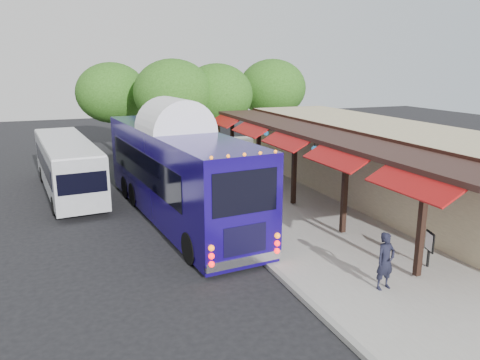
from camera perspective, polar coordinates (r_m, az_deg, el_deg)
name	(u,v)px	position (r m, az deg, el deg)	size (l,w,h in m)	color
ground	(250,251)	(16.62, 1.24, -8.69)	(90.00, 90.00, 0.00)	black
sidewalk	(316,203)	(22.10, 9.29, -2.84)	(10.00, 40.00, 0.15)	#9E9B93
curb	(216,216)	(20.13, -3.00, -4.36)	(0.20, 40.00, 0.16)	gray
station_shelter	(379,161)	(23.54, 16.59, 2.24)	(8.15, 20.00, 3.60)	tan
coach_bus	(176,168)	(19.73, -7.76, 1.45)	(3.85, 12.78, 4.03)	#15085F
city_bus	(67,164)	(25.06, -20.34, 1.84)	(3.14, 10.29, 2.72)	#93959B
ped_a	(385,261)	(14.03, 17.31, -9.41)	(0.61, 0.40, 1.68)	black
ped_b	(225,168)	(24.32, -1.83, 1.48)	(0.96, 0.75, 1.97)	black
ped_c	(222,172)	(24.06, -2.21, 1.00)	(0.99, 0.41, 1.69)	black
ped_d	(231,188)	(21.13, -1.09, -0.95)	(1.04, 0.60, 1.61)	black
sign_board	(430,243)	(15.94, 22.11, -7.16)	(0.20, 0.52, 1.16)	black
tree_left	(173,93)	(31.92, -8.15, 10.44)	(5.27, 5.27, 6.75)	#382314
tree_mid	(217,95)	(33.31, -2.81, 10.36)	(5.03, 5.03, 6.44)	#382314
tree_right	(272,88)	(37.70, 3.94, 11.11)	(5.30, 5.30, 6.78)	#382314
tree_far	(112,93)	(35.52, -15.34, 10.20)	(5.10, 5.10, 6.52)	#382314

